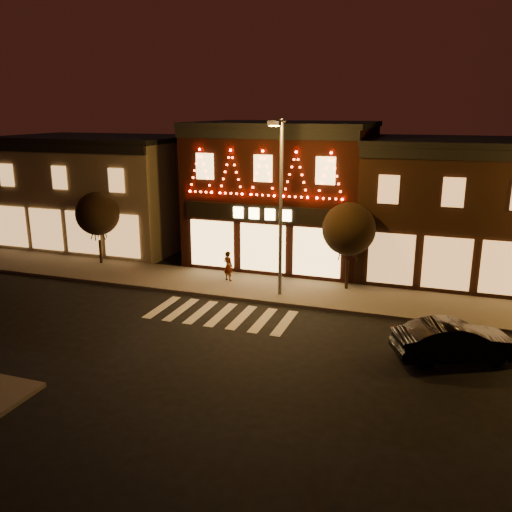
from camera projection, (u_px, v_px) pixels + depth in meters
The scene contains 10 objects.
ground at pixel (181, 351), 20.81m from camera, with size 120.00×120.00×0.00m, color black.
sidewalk_far at pixel (288, 291), 27.45m from camera, with size 44.00×4.00×0.15m, color #47423D.
building_left at pixel (100, 191), 36.72m from camera, with size 12.20×8.28×7.30m.
building_pulp at pixel (284, 192), 32.47m from camera, with size 10.20×8.34×8.30m.
building_right_a at pixel (450, 208), 29.58m from camera, with size 9.20×8.28×7.50m.
streetlamp_mid at pixel (280, 195), 25.24m from camera, with size 0.55×1.94×8.44m.
tree_left at pixel (98, 214), 31.47m from camera, with size 2.53×2.53×4.24m.
tree_right at pixel (349, 229), 26.79m from camera, with size 2.65×2.65×4.43m.
dark_sedan at pixel (455, 341), 19.88m from camera, with size 1.57×4.49×1.48m, color black.
pedestrian at pixel (228, 266), 28.68m from camera, with size 0.59×0.39×1.61m, color gray.
Camera 1 is at (9.00, -17.13, 8.98)m, focal length 37.92 mm.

